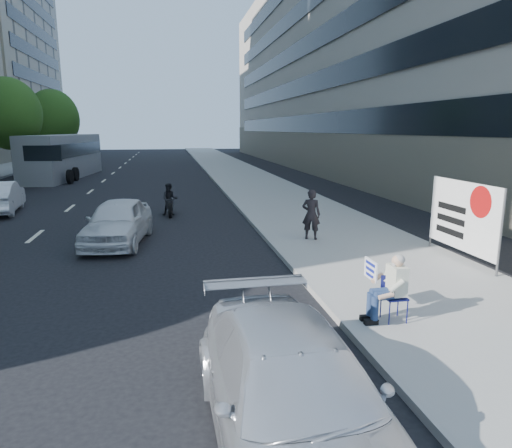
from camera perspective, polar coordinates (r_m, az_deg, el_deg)
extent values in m
plane|color=black|center=(9.88, 0.05, -10.49)|extent=(160.00, 160.00, 0.00)
cube|color=gray|center=(29.77, 0.40, 4.71)|extent=(5.00, 120.00, 0.15)
cube|color=gray|center=(45.48, 14.50, 19.35)|extent=(14.00, 70.00, 20.00)
cylinder|color=#382616|center=(40.85, -28.04, 7.26)|extent=(0.30, 0.30, 2.97)
ellipsoid|color=#214612|center=(40.80, -28.51, 12.02)|extent=(4.80, 4.80, 5.52)
cylinder|color=#382616|center=(54.38, -23.73, 8.25)|extent=(0.30, 0.30, 2.62)
ellipsoid|color=#214612|center=(54.33, -24.04, 11.90)|extent=(5.40, 5.40, 6.21)
cylinder|color=navy|center=(9.01, 16.33, -10.69)|extent=(0.02, 0.02, 0.45)
cylinder|color=navy|center=(9.17, 18.37, -10.41)|extent=(0.02, 0.02, 0.45)
cylinder|color=navy|center=(9.30, 15.32, -9.89)|extent=(0.02, 0.02, 0.45)
cylinder|color=navy|center=(9.46, 17.31, -9.64)|extent=(0.02, 0.02, 0.45)
cube|color=navy|center=(9.15, 16.93, -8.76)|extent=(0.40, 0.40, 0.03)
cube|color=navy|center=(9.25, 16.45, -7.29)|extent=(0.40, 0.02, 0.40)
cylinder|color=navy|center=(8.94, 15.99, -8.61)|extent=(0.44, 0.17, 0.17)
cylinder|color=navy|center=(8.93, 14.62, -10.14)|extent=(0.14, 0.14, 0.46)
cube|color=black|center=(9.01, 14.18, -11.78)|extent=(0.26, 0.11, 0.10)
cylinder|color=navy|center=(9.11, 15.43, -8.19)|extent=(0.44, 0.17, 0.17)
cylinder|color=navy|center=(9.10, 14.08, -9.69)|extent=(0.14, 0.14, 0.46)
cube|color=black|center=(9.17, 13.65, -11.31)|extent=(0.26, 0.11, 0.10)
cube|color=beige|center=(9.05, 17.17, -6.69)|extent=(0.26, 0.42, 0.56)
sphere|color=tan|center=(8.94, 17.31, -4.44)|extent=(0.23, 0.23, 0.23)
ellipsoid|color=gray|center=(8.94, 17.44, -4.25)|extent=(0.22, 0.24, 0.19)
ellipsoid|color=gray|center=(8.92, 16.83, -4.91)|extent=(0.10, 0.14, 0.13)
cylinder|color=beige|center=(8.80, 17.19, -7.42)|extent=(0.30, 0.10, 0.25)
cylinder|color=tan|center=(8.77, 15.95, -8.66)|extent=(0.29, 0.09, 0.14)
cylinder|color=beige|center=(9.23, 16.04, -6.13)|extent=(0.26, 0.20, 0.32)
cylinder|color=tan|center=(9.32, 14.90, -6.53)|extent=(0.30, 0.21, 0.18)
cube|color=white|center=(9.38, 14.16, -5.54)|extent=(0.03, 0.55, 0.40)
imported|color=black|center=(15.15, 6.91, 1.20)|extent=(0.72, 0.62, 1.67)
cylinder|color=#4C4C4C|center=(12.65, 28.29, -1.02)|extent=(0.06, 0.06, 2.20)
cylinder|color=#4C4C4C|center=(15.04, 21.19, 1.44)|extent=(0.06, 0.06, 2.20)
cube|color=white|center=(13.78, 24.42, 0.92)|extent=(0.04, 3.00, 1.90)
cylinder|color=#A50C0C|center=(13.13, 26.25, 2.49)|extent=(0.01, 0.84, 0.84)
cube|color=black|center=(14.14, 23.24, 1.90)|extent=(0.01, 1.30, 0.18)
cube|color=black|center=(14.20, 23.12, 0.51)|extent=(0.01, 1.30, 0.18)
cube|color=black|center=(14.27, 23.01, -0.87)|extent=(0.01, 1.30, 0.18)
imported|color=silver|center=(5.70, 4.73, -20.50)|extent=(2.04, 4.89, 1.41)
imported|color=silver|center=(15.79, -16.87, 0.31)|extent=(2.31, 4.55, 1.49)
cylinder|color=black|center=(19.88, -10.68, 1.66)|extent=(0.16, 0.65, 0.64)
cylinder|color=black|center=(21.26, -10.70, 2.31)|extent=(0.16, 0.65, 0.64)
cube|color=black|center=(20.53, -10.71, 2.63)|extent=(0.33, 1.21, 0.35)
imported|color=black|center=(20.41, -10.73, 3.04)|extent=(0.73, 0.58, 1.42)
cube|color=gray|center=(38.80, -22.91, 7.78)|extent=(3.90, 12.21, 3.30)
cube|color=black|center=(39.05, -24.81, 8.46)|extent=(1.42, 11.43, 1.00)
cube|color=black|center=(38.53, -21.11, 8.72)|extent=(1.42, 11.43, 1.00)
cube|color=black|center=(32.91, -25.13, 8.01)|extent=(2.39, 0.34, 1.00)
cylinder|color=black|center=(34.81, -26.28, 5.24)|extent=(0.37, 1.02, 1.00)
cylinder|color=black|center=(34.23, -22.23, 5.48)|extent=(0.37, 1.02, 1.00)
cylinder|color=black|center=(36.74, -25.47, 5.59)|extent=(0.37, 1.02, 1.00)
cylinder|color=black|center=(36.19, -21.62, 5.83)|extent=(0.37, 1.02, 1.00)
cylinder|color=black|center=(42.55, -23.47, 6.46)|extent=(0.37, 1.02, 1.00)
cylinder|color=black|center=(42.07, -20.13, 6.66)|extent=(0.37, 1.02, 1.00)
cylinder|color=black|center=(44.01, -23.06, 6.64)|extent=(0.37, 1.02, 1.00)
cylinder|color=black|center=(43.55, -19.82, 6.83)|extent=(0.37, 1.02, 1.00)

